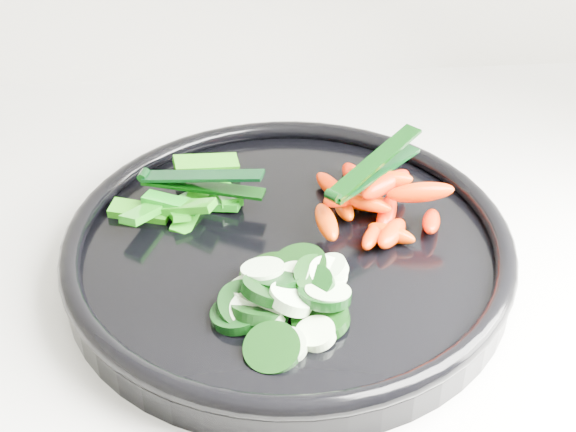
{
  "coord_description": "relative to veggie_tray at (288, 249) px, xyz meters",
  "views": [
    {
      "loc": [
        -0.29,
        1.12,
        1.37
      ],
      "look_at": [
        -0.25,
        1.64,
        0.99
      ],
      "focal_mm": 50.0,
      "sensor_mm": 36.0,
      "label": 1
    }
  ],
  "objects": [
    {
      "name": "cucumber_pile",
      "position": [
        -0.01,
        -0.07,
        0.01
      ],
      "size": [
        0.12,
        0.13,
        0.04
      ],
      "color": "black",
      "rests_on": "veggie_tray"
    },
    {
      "name": "tong_carrot",
      "position": [
        0.07,
        0.03,
        0.05
      ],
      "size": [
        0.09,
        0.09,
        0.02
      ],
      "color": "black",
      "rests_on": "carrot_pile"
    },
    {
      "name": "pepper_pile",
      "position": [
        -0.08,
        0.06,
        0.01
      ],
      "size": [
        0.12,
        0.11,
        0.04
      ],
      "color": "#0A730D",
      "rests_on": "veggie_tray"
    },
    {
      "name": "tong_pepper",
      "position": [
        -0.07,
        0.06,
        0.03
      ],
      "size": [
        0.11,
        0.05,
        0.02
      ],
      "color": "black",
      "rests_on": "pepper_pile"
    },
    {
      "name": "carrot_pile",
      "position": [
        0.08,
        0.03,
        0.02
      ],
      "size": [
        0.12,
        0.14,
        0.05
      ],
      "color": "#E73200",
      "rests_on": "veggie_tray"
    },
    {
      "name": "veggie_tray",
      "position": [
        0.0,
        0.0,
        0.0
      ],
      "size": [
        0.49,
        0.49,
        0.04
      ],
      "color": "black",
      "rests_on": "counter"
    }
  ]
}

